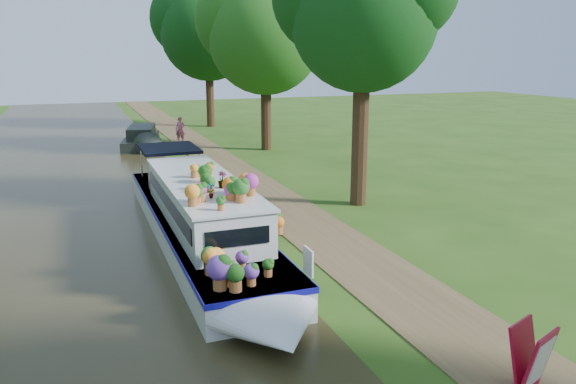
{
  "coord_description": "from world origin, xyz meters",
  "views": [
    {
      "loc": [
        -5.25,
        -13.82,
        5.11
      ],
      "look_at": [
        0.25,
        0.58,
        1.3
      ],
      "focal_mm": 35.0,
      "sensor_mm": 36.0,
      "label": 1
    }
  ],
  "objects": [
    {
      "name": "verge_plant",
      "position": [
        0.05,
        5.0,
        0.22
      ],
      "size": [
        0.5,
        0.48,
        0.44
      ],
      "primitive_type": "imported",
      "rotation": [
        0.0,
        0.0,
        0.43
      ],
      "color": "#36691F",
      "rests_on": "ground"
    },
    {
      "name": "towpath",
      "position": [
        1.2,
        0.0,
        0.01
      ],
      "size": [
        2.2,
        100.0,
        0.03
      ],
      "primitive_type": "cube",
      "color": "#504025",
      "rests_on": "ground"
    },
    {
      "name": "canal_water",
      "position": [
        -6.0,
        0.0,
        0.01
      ],
      "size": [
        10.0,
        100.0,
        0.02
      ],
      "primitive_type": "cube",
      "color": "black",
      "rests_on": "ground"
    },
    {
      "name": "tree_near_overhang",
      "position": [
        3.79,
        3.06,
        6.6
      ],
      "size": [
        5.52,
        5.28,
        8.99
      ],
      "color": "black",
      "rests_on": "ground"
    },
    {
      "name": "tree_near_mid",
      "position": [
        4.48,
        15.08,
        6.44
      ],
      "size": [
        6.9,
        6.6,
        9.4
      ],
      "color": "black",
      "rests_on": "ground"
    },
    {
      "name": "tree_near_far",
      "position": [
        3.98,
        26.09,
        7.05
      ],
      "size": [
        7.59,
        7.26,
        10.3
      ],
      "color": "black",
      "rests_on": "ground"
    },
    {
      "name": "ground",
      "position": [
        0.0,
        0.0,
        0.0
      ],
      "size": [
        100.0,
        100.0,
        0.0
      ],
      "primitive_type": "plane",
      "color": "#254611",
      "rests_on": "ground"
    },
    {
      "name": "second_boat",
      "position": [
        -1.77,
        18.33,
        0.47
      ],
      "size": [
        2.73,
        6.22,
        1.15
      ],
      "rotation": [
        0.0,
        0.0,
        -0.21
      ],
      "color": "black",
      "rests_on": "canal_water"
    },
    {
      "name": "plant_boat",
      "position": [
        -2.25,
        0.44,
        0.85
      ],
      "size": [
        2.29,
        13.52,
        2.27
      ],
      "color": "silver",
      "rests_on": "canal_water"
    },
    {
      "name": "sandwich_board",
      "position": [
        0.92,
        -8.02,
        0.53
      ],
      "size": [
        0.76,
        0.78,
        1.11
      ],
      "rotation": [
        0.0,
        0.0,
        0.37
      ],
      "color": "#A50B27",
      "rests_on": "towpath"
    },
    {
      "name": "pedestrian_pink",
      "position": [
        0.5,
        18.79,
        0.8
      ],
      "size": [
        0.67,
        0.57,
        1.55
      ],
      "primitive_type": "imported",
      "rotation": [
        0.0,
        0.0,
        -0.42
      ],
      "color": "#DA5A99",
      "rests_on": "towpath"
    }
  ]
}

